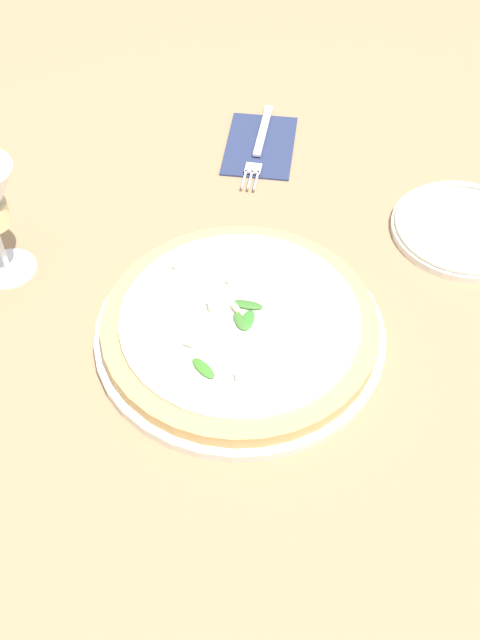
{
  "coord_description": "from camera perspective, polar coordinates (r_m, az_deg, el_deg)",
  "views": [
    {
      "loc": [
        0.55,
        0.11,
        0.7
      ],
      "look_at": [
        -0.01,
        -0.03,
        0.03
      ],
      "focal_mm": 42.0,
      "sensor_mm": 36.0,
      "label": 1
    }
  ],
  "objects": [
    {
      "name": "fork",
      "position": [
        1.18,
        1.48,
        13.19
      ],
      "size": [
        0.21,
        0.03,
        0.0
      ],
      "rotation": [
        0.0,
        0.0,
        0.07
      ],
      "color": "silver",
      "rests_on": "ground_plane"
    },
    {
      "name": "side_plate_white",
      "position": [
        1.08,
        16.63,
        6.75
      ],
      "size": [
        0.2,
        0.2,
        0.02
      ],
      "color": "silver",
      "rests_on": "ground_plane"
    },
    {
      "name": "napkin",
      "position": [
        1.19,
        1.53,
        13.21
      ],
      "size": [
        0.17,
        0.12,
        0.01
      ],
      "rotation": [
        0.0,
        0.0,
        0.11
      ],
      "color": "navy",
      "rests_on": "ground_plane"
    },
    {
      "name": "pizza_arugula_main",
      "position": [
        0.9,
        -0.0,
        -0.55
      ],
      "size": [
        0.35,
        0.35,
        0.05
      ],
      "color": "silver",
      "rests_on": "ground_plane"
    },
    {
      "name": "ground_plane",
      "position": [
        0.9,
        1.88,
        -2.29
      ],
      "size": [
        6.0,
        6.0,
        0.0
      ],
      "primitive_type": "plane",
      "color": "#9E7A56"
    }
  ]
}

